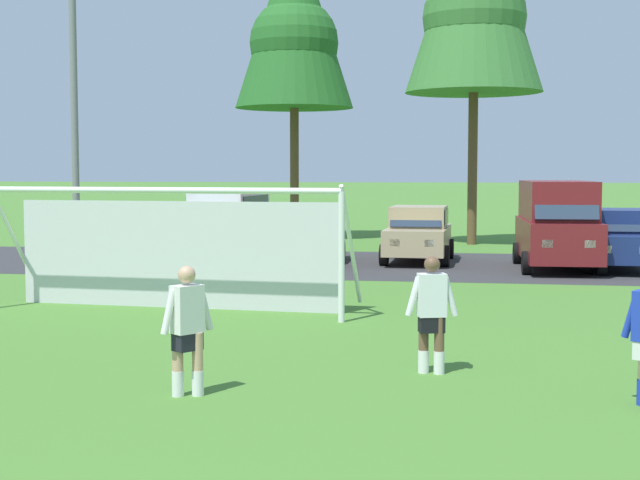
{
  "coord_description": "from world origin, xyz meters",
  "views": [
    {
      "loc": [
        3.4,
        -3.38,
        2.82
      ],
      "look_at": [
        1.14,
        10.49,
        1.76
      ],
      "focal_mm": 51.76,
      "sensor_mm": 36.0,
      "label": 1
    }
  ],
  "objects_px": {
    "parked_car_slot_center_right": "(557,222)",
    "parked_car_slot_right": "(616,239)",
    "parked_car_slot_far_left": "(124,231)",
    "street_lamp": "(81,119)",
    "parked_car_slot_center": "(418,234)",
    "soccer_goal": "(173,246)",
    "parked_car_slot_left": "(228,224)",
    "player_winger_left": "(187,331)",
    "parked_car_slot_center_left": "(306,235)",
    "player_trailing_back": "(432,315)"
  },
  "relations": [
    {
      "from": "parked_car_slot_far_left",
      "to": "street_lamp",
      "type": "xyz_separation_m",
      "value": [
        1.3,
        -6.18,
        3.23
      ]
    },
    {
      "from": "player_trailing_back",
      "to": "parked_car_slot_far_left",
      "type": "relative_size",
      "value": 0.38
    },
    {
      "from": "soccer_goal",
      "to": "parked_car_slot_center",
      "type": "distance_m",
      "value": 11.44
    },
    {
      "from": "parked_car_slot_center_left",
      "to": "parked_car_slot_center_right",
      "type": "xyz_separation_m",
      "value": [
        7.38,
        -0.44,
        0.47
      ]
    },
    {
      "from": "player_winger_left",
      "to": "parked_car_slot_center_left",
      "type": "bearing_deg",
      "value": 95.01
    },
    {
      "from": "soccer_goal",
      "to": "player_trailing_back",
      "type": "relative_size",
      "value": 4.6
    },
    {
      "from": "parked_car_slot_center_right",
      "to": "street_lamp",
      "type": "height_order",
      "value": "street_lamp"
    },
    {
      "from": "parked_car_slot_left",
      "to": "parked_car_slot_center_right",
      "type": "xyz_separation_m",
      "value": [
        10.05,
        -1.37,
        0.23
      ]
    },
    {
      "from": "player_trailing_back",
      "to": "parked_car_slot_center_right",
      "type": "relative_size",
      "value": 0.34
    },
    {
      "from": "parked_car_slot_far_left",
      "to": "parked_car_slot_right",
      "type": "distance_m",
      "value": 15.18
    },
    {
      "from": "player_trailing_back",
      "to": "parked_car_slot_center",
      "type": "distance_m",
      "value": 15.74
    },
    {
      "from": "player_trailing_back",
      "to": "street_lamp",
      "type": "xyz_separation_m",
      "value": [
        -9.2,
        9.33,
        3.28
      ]
    },
    {
      "from": "player_trailing_back",
      "to": "parked_car_slot_far_left",
      "type": "distance_m",
      "value": 18.73
    },
    {
      "from": "parked_car_slot_center",
      "to": "street_lamp",
      "type": "xyz_separation_m",
      "value": [
        -8.15,
        -6.37,
        3.23
      ]
    },
    {
      "from": "player_winger_left",
      "to": "parked_car_slot_center_left",
      "type": "distance_m",
      "value": 16.56
    },
    {
      "from": "soccer_goal",
      "to": "parked_car_slot_center_right",
      "type": "xyz_separation_m",
      "value": [
        8.4,
        9.13,
        0.05
      ]
    },
    {
      "from": "player_trailing_back",
      "to": "parked_car_slot_center_left",
      "type": "relative_size",
      "value": 0.39
    },
    {
      "from": "parked_car_slot_left",
      "to": "player_winger_left",
      "type": "bearing_deg",
      "value": -76.7
    },
    {
      "from": "parked_car_slot_left",
      "to": "parked_car_slot_center_right",
      "type": "relative_size",
      "value": 0.97
    },
    {
      "from": "parked_car_slot_left",
      "to": "street_lamp",
      "type": "distance_m",
      "value": 7.29
    },
    {
      "from": "player_trailing_back",
      "to": "parked_car_slot_left",
      "type": "bearing_deg",
      "value": 114.36
    },
    {
      "from": "soccer_goal",
      "to": "parked_car_slot_center",
      "type": "relative_size",
      "value": 1.77
    },
    {
      "from": "soccer_goal",
      "to": "parked_car_slot_left",
      "type": "height_order",
      "value": "soccer_goal"
    },
    {
      "from": "parked_car_slot_right",
      "to": "street_lamp",
      "type": "distance_m",
      "value": 15.09
    },
    {
      "from": "parked_car_slot_center_right",
      "to": "player_trailing_back",
      "type": "bearing_deg",
      "value": -101.77
    },
    {
      "from": "parked_car_slot_left",
      "to": "parked_car_slot_center_left",
      "type": "height_order",
      "value": "parked_car_slot_left"
    },
    {
      "from": "parked_car_slot_far_left",
      "to": "parked_car_slot_center",
      "type": "xyz_separation_m",
      "value": [
        9.45,
        0.19,
        0.0
      ]
    },
    {
      "from": "parked_car_slot_center_left",
      "to": "parked_car_slot_right",
      "type": "distance_m",
      "value": 9.05
    },
    {
      "from": "soccer_goal",
      "to": "parked_car_slot_center_left",
      "type": "relative_size",
      "value": 1.78
    },
    {
      "from": "player_trailing_back",
      "to": "parked_car_slot_far_left",
      "type": "bearing_deg",
      "value": 124.11
    },
    {
      "from": "parked_car_slot_center_right",
      "to": "street_lamp",
      "type": "distance_m",
      "value": 13.42
    },
    {
      "from": "parked_car_slot_far_left",
      "to": "parked_car_slot_left",
      "type": "height_order",
      "value": "parked_car_slot_left"
    },
    {
      "from": "parked_car_slot_left",
      "to": "parked_car_slot_center_left",
      "type": "relative_size",
      "value": 1.12
    },
    {
      "from": "parked_car_slot_center_right",
      "to": "parked_car_slot_right",
      "type": "bearing_deg",
      "value": 5.26
    },
    {
      "from": "parked_car_slot_center_right",
      "to": "street_lamp",
      "type": "bearing_deg",
      "value": -157.92
    },
    {
      "from": "parked_car_slot_far_left",
      "to": "parked_car_slot_center_left",
      "type": "xyz_separation_m",
      "value": [
        6.1,
        -0.8,
        0.0
      ]
    },
    {
      "from": "parked_car_slot_center",
      "to": "parked_car_slot_left",
      "type": "bearing_deg",
      "value": -179.36
    },
    {
      "from": "soccer_goal",
      "to": "player_winger_left",
      "type": "relative_size",
      "value": 4.6
    },
    {
      "from": "soccer_goal",
      "to": "street_lamp",
      "type": "height_order",
      "value": "street_lamp"
    },
    {
      "from": "soccer_goal",
      "to": "parked_car_slot_center_left",
      "type": "distance_m",
      "value": 9.63
    },
    {
      "from": "parked_car_slot_left",
      "to": "soccer_goal",
      "type": "bearing_deg",
      "value": -81.08
    },
    {
      "from": "player_winger_left",
      "to": "parked_car_slot_right",
      "type": "xyz_separation_m",
      "value": [
        7.6,
        16.21,
        0.05
      ]
    },
    {
      "from": "soccer_goal",
      "to": "parked_car_slot_right",
      "type": "relative_size",
      "value": 1.77
    },
    {
      "from": "soccer_goal",
      "to": "parked_car_slot_center",
      "type": "xyz_separation_m",
      "value": [
        4.38,
        10.56,
        -0.42
      ]
    },
    {
      "from": "parked_car_slot_far_left",
      "to": "street_lamp",
      "type": "distance_m",
      "value": 7.09
    },
    {
      "from": "player_trailing_back",
      "to": "parked_car_slot_right",
      "type": "distance_m",
      "value": 15.15
    },
    {
      "from": "parked_car_slot_far_left",
      "to": "parked_car_slot_right",
      "type": "height_order",
      "value": "same"
    },
    {
      "from": "parked_car_slot_right",
      "to": "player_trailing_back",
      "type": "bearing_deg",
      "value": -107.82
    },
    {
      "from": "parked_car_slot_left",
      "to": "street_lamp",
      "type": "bearing_deg",
      "value": -108.61
    },
    {
      "from": "parked_car_slot_center_left",
      "to": "parked_car_slot_center",
      "type": "height_order",
      "value": "same"
    }
  ]
}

